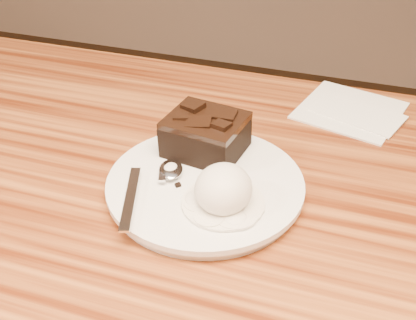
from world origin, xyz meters
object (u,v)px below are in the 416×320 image
(plate, at_px, (205,187))
(spoon, at_px, (171,171))
(napkin, at_px, (350,110))
(brownie, at_px, (206,137))
(ice_cream_scoop, at_px, (223,189))

(plate, height_order, spoon, spoon)
(plate, bearing_deg, napkin, 60.44)
(spoon, bearing_deg, brownie, 49.82)
(brownie, height_order, spoon, brownie)
(brownie, distance_m, spoon, 0.06)
(spoon, bearing_deg, plate, -17.82)
(ice_cream_scoop, distance_m, napkin, 0.30)
(plate, distance_m, napkin, 0.28)
(napkin, bearing_deg, brownie, -129.93)
(brownie, bearing_deg, napkin, 50.07)
(plate, bearing_deg, brownie, 107.98)
(brownie, relative_size, ice_cream_scoop, 1.36)
(ice_cream_scoop, relative_size, napkin, 0.48)
(ice_cream_scoop, height_order, napkin, ice_cream_scoop)
(ice_cream_scoop, xyz_separation_m, spoon, (-0.07, 0.03, -0.02))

